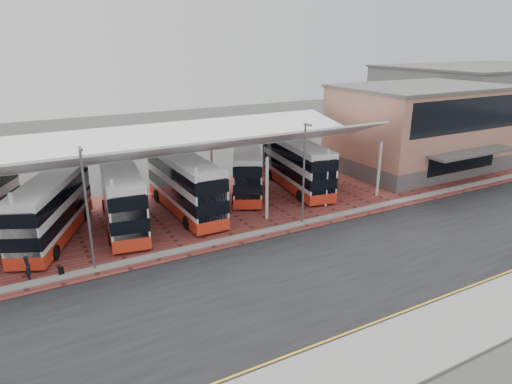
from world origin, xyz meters
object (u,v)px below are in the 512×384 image
bus_1 (51,210)px  bus_3 (185,185)px  bus_2 (122,197)px  pedestrian (28,268)px  bus_4 (247,170)px  terminal (420,127)px  bus_5 (297,165)px

bus_1 → bus_3: 10.41m
bus_2 → pedestrian: bus_2 is taller
bus_3 → bus_4: bus_3 is taller
bus_1 → bus_2: bearing=26.4°
bus_1 → pedestrian: size_ratio=6.82×
bus_2 → bus_4: (12.36, 2.55, -0.12)m
bus_4 → bus_1: bearing=-143.8°
bus_3 → bus_4: bearing=16.4°
bus_2 → bus_1: bearing=-170.7°
bus_2 → pedestrian: bearing=-132.2°
terminal → pedestrian: (-40.72, -7.10, -3.80)m
bus_2 → pedestrian: size_ratio=7.23×
terminal → bus_3: (-28.22, -0.70, -2.22)m
bus_4 → pedestrian: bearing=-128.9°
terminal → bus_5: (-16.42, 0.07, -2.27)m
bus_1 → bus_5: bearing=28.6°
terminal → bus_4: bearing=176.2°
bus_5 → terminal: bearing=8.9°
bus_3 → bus_4: size_ratio=1.09×
bus_2 → bus_3: (5.30, 0.43, 0.06)m
terminal → bus_3: terminal is taller
bus_4 → pedestrian: (-19.56, -8.52, -1.40)m
bus_2 → pedestrian: 9.48m
pedestrian → bus_2: bearing=-58.4°
bus_1 → bus_2: (5.09, 0.10, 0.09)m
bus_1 → bus_5: (22.19, 1.31, 0.09)m
terminal → bus_5: 16.58m
bus_1 → bus_3: bearing=28.2°
bus_1 → bus_3: (10.39, 0.53, 0.15)m
bus_2 → bus_4: size_ratio=1.09×
bus_1 → bus_4: (17.45, 2.65, -0.03)m
bus_5 → pedestrian: size_ratio=7.25×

